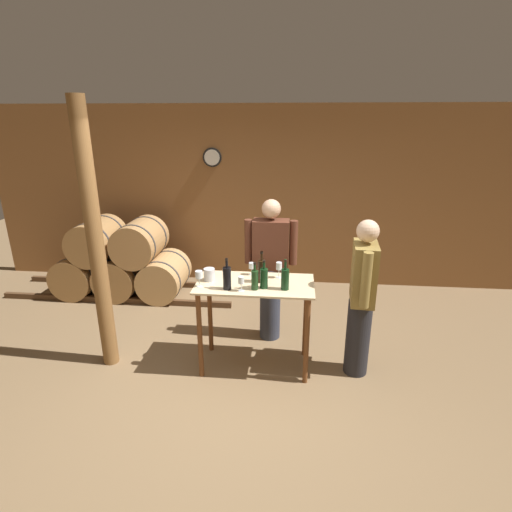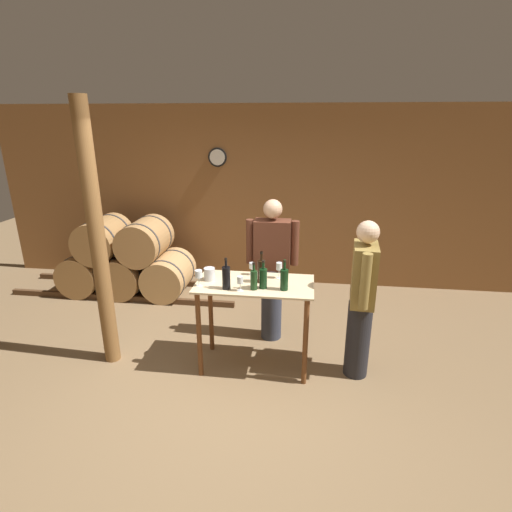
# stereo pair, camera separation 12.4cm
# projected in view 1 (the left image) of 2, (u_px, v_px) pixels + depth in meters

# --- Properties ---
(ground_plane) EXTENTS (14.00, 14.00, 0.00)m
(ground_plane) POSITION_uv_depth(u_px,v_px,m) (228.00, 396.00, 3.79)
(ground_plane) COLOR brown
(back_wall) EXTENTS (8.40, 0.08, 2.70)m
(back_wall) POSITION_uv_depth(u_px,v_px,m) (257.00, 197.00, 6.08)
(back_wall) COLOR brown
(back_wall) RESTS_ON ground_plane
(barrel_rack) EXTENTS (3.35, 0.80, 1.14)m
(barrel_rack) POSITION_uv_depth(u_px,v_px,m) (121.00, 262.00, 5.84)
(barrel_rack) COLOR #4C331E
(barrel_rack) RESTS_ON ground_plane
(tasting_table) EXTENTS (1.17, 0.61, 0.95)m
(tasting_table) POSITION_uv_depth(u_px,v_px,m) (255.00, 301.00, 4.02)
(tasting_table) COLOR beige
(tasting_table) RESTS_ON ground_plane
(wooden_post) EXTENTS (0.16, 0.16, 2.70)m
(wooden_post) POSITION_uv_depth(u_px,v_px,m) (95.00, 242.00, 3.88)
(wooden_post) COLOR brown
(wooden_post) RESTS_ON ground_plane
(wine_bottle_far_left) EXTENTS (0.08, 0.08, 0.31)m
(wine_bottle_far_left) POSITION_uv_depth(u_px,v_px,m) (227.00, 278.00, 3.78)
(wine_bottle_far_left) COLOR black
(wine_bottle_far_left) RESTS_ON tasting_table
(wine_bottle_left) EXTENTS (0.07, 0.07, 0.27)m
(wine_bottle_left) POSITION_uv_depth(u_px,v_px,m) (255.00, 279.00, 3.78)
(wine_bottle_left) COLOR #193819
(wine_bottle_left) RESTS_ON tasting_table
(wine_bottle_center) EXTENTS (0.08, 0.08, 0.32)m
(wine_bottle_center) POSITION_uv_depth(u_px,v_px,m) (262.00, 271.00, 3.94)
(wine_bottle_center) COLOR black
(wine_bottle_center) RESTS_ON tasting_table
(wine_bottle_right) EXTENTS (0.08, 0.08, 0.28)m
(wine_bottle_right) POSITION_uv_depth(u_px,v_px,m) (264.00, 278.00, 3.81)
(wine_bottle_right) COLOR black
(wine_bottle_right) RESTS_ON tasting_table
(wine_bottle_far_right) EXTENTS (0.08, 0.08, 0.30)m
(wine_bottle_far_right) POSITION_uv_depth(u_px,v_px,m) (285.00, 279.00, 3.78)
(wine_bottle_far_right) COLOR black
(wine_bottle_far_right) RESTS_ON tasting_table
(wine_glass_near_left) EXTENTS (0.07, 0.07, 0.16)m
(wine_glass_near_left) POSITION_uv_depth(u_px,v_px,m) (199.00, 275.00, 3.83)
(wine_glass_near_left) COLOR silver
(wine_glass_near_left) RESTS_ON tasting_table
(wine_glass_near_center) EXTENTS (0.06, 0.06, 0.15)m
(wine_glass_near_center) POSITION_uv_depth(u_px,v_px,m) (241.00, 281.00, 3.74)
(wine_glass_near_center) COLOR silver
(wine_glass_near_center) RESTS_ON tasting_table
(wine_glass_near_right) EXTENTS (0.06, 0.06, 0.13)m
(wine_glass_near_right) POSITION_uv_depth(u_px,v_px,m) (252.00, 266.00, 4.14)
(wine_glass_near_right) COLOR silver
(wine_glass_near_right) RESTS_ON tasting_table
(wine_glass_far_side) EXTENTS (0.06, 0.06, 0.17)m
(wine_glass_far_side) POSITION_uv_depth(u_px,v_px,m) (279.00, 267.00, 4.05)
(wine_glass_far_side) COLOR silver
(wine_glass_far_side) RESTS_ON tasting_table
(ice_bucket) EXTENTS (0.11, 0.11, 0.13)m
(ice_bucket) POSITION_uv_depth(u_px,v_px,m) (209.00, 275.00, 4.00)
(ice_bucket) COLOR silver
(ice_bucket) RESTS_ON tasting_table
(person_host) EXTENTS (0.59, 0.24, 1.67)m
(person_host) POSITION_uv_depth(u_px,v_px,m) (271.00, 268.00, 4.54)
(person_host) COLOR #333847
(person_host) RESTS_ON ground_plane
(person_visitor_with_scarf) EXTENTS (0.25, 0.59, 1.62)m
(person_visitor_with_scarf) POSITION_uv_depth(u_px,v_px,m) (362.00, 296.00, 3.88)
(person_visitor_with_scarf) COLOR #232328
(person_visitor_with_scarf) RESTS_ON ground_plane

